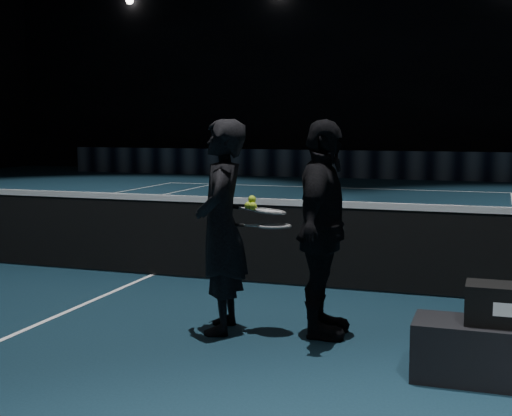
{
  "coord_description": "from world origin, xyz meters",
  "views": [
    {
      "loc": [
        3.81,
        -7.36,
        1.77
      ],
      "look_at": [
        1.89,
        -1.77,
        1.06
      ],
      "focal_mm": 50.0,
      "sensor_mm": 36.0,
      "label": 1
    }
  ],
  "objects_px": {
    "racket_lower": "(274,226)",
    "tennis_balls": "(251,204)",
    "racket_upper": "(269,211)",
    "player_a": "(221,227)",
    "player_b": "(322,229)"
  },
  "relations": [
    {
      "from": "player_b",
      "to": "tennis_balls",
      "type": "height_order",
      "value": "player_b"
    },
    {
      "from": "player_a",
      "to": "racket_upper",
      "type": "distance_m",
      "value": 0.42
    },
    {
      "from": "player_a",
      "to": "racket_lower",
      "type": "bearing_deg",
      "value": 86.9
    },
    {
      "from": "player_a",
      "to": "tennis_balls",
      "type": "height_order",
      "value": "player_a"
    },
    {
      "from": "player_a",
      "to": "player_b",
      "type": "relative_size",
      "value": 1.0
    },
    {
      "from": "player_a",
      "to": "tennis_balls",
      "type": "xyz_separation_m",
      "value": [
        0.25,
        0.05,
        0.2
      ]
    },
    {
      "from": "racket_upper",
      "to": "tennis_balls",
      "type": "distance_m",
      "value": 0.16
    },
    {
      "from": "player_a",
      "to": "player_b",
      "type": "bearing_deg",
      "value": 86.9
    },
    {
      "from": "racket_upper",
      "to": "tennis_balls",
      "type": "relative_size",
      "value": 5.67
    },
    {
      "from": "tennis_balls",
      "to": "racket_lower",
      "type": "bearing_deg",
      "value": 8.5
    },
    {
      "from": "racket_lower",
      "to": "racket_upper",
      "type": "bearing_deg",
      "value": 141.34
    },
    {
      "from": "player_b",
      "to": "racket_upper",
      "type": "relative_size",
      "value": 2.65
    },
    {
      "from": "tennis_balls",
      "to": "player_a",
      "type": "bearing_deg",
      "value": -168.91
    },
    {
      "from": "player_a",
      "to": "racket_lower",
      "type": "xyz_separation_m",
      "value": [
        0.44,
        0.08,
        0.02
      ]
    },
    {
      "from": "racket_lower",
      "to": "tennis_balls",
      "type": "distance_m",
      "value": 0.27
    }
  ]
}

